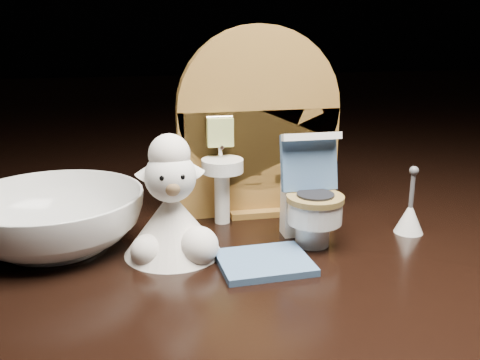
# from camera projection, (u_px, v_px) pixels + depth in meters

# --- Properties ---
(backdrop_panel) EXTENTS (0.13, 0.05, 0.15)m
(backdrop_panel) POSITION_uv_depth(u_px,v_px,m) (258.00, 134.00, 0.43)
(backdrop_panel) COLOR olive
(backdrop_panel) RESTS_ON ground
(toy_toilet) EXTENTS (0.04, 0.05, 0.08)m
(toy_toilet) POSITION_uv_depth(u_px,v_px,m) (310.00, 202.00, 0.38)
(toy_toilet) COLOR white
(toy_toilet) RESTS_ON ground
(bath_mat) EXTENTS (0.06, 0.05, 0.00)m
(bath_mat) POSITION_uv_depth(u_px,v_px,m) (264.00, 262.00, 0.35)
(bath_mat) COLOR #466792
(bath_mat) RESTS_ON ground
(toilet_brush) EXTENTS (0.02, 0.02, 0.05)m
(toilet_brush) POSITION_uv_depth(u_px,v_px,m) (410.00, 215.00, 0.40)
(toilet_brush) COLOR white
(toilet_brush) RESTS_ON ground
(plush_lamb) EXTENTS (0.07, 0.07, 0.09)m
(plush_lamb) POSITION_uv_depth(u_px,v_px,m) (172.00, 213.00, 0.36)
(plush_lamb) COLOR white
(plush_lamb) RESTS_ON ground
(ceramic_bowl) EXTENTS (0.14, 0.14, 0.04)m
(ceramic_bowl) POSITION_uv_depth(u_px,v_px,m) (55.00, 220.00, 0.37)
(ceramic_bowl) COLOR white
(ceramic_bowl) RESTS_ON ground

